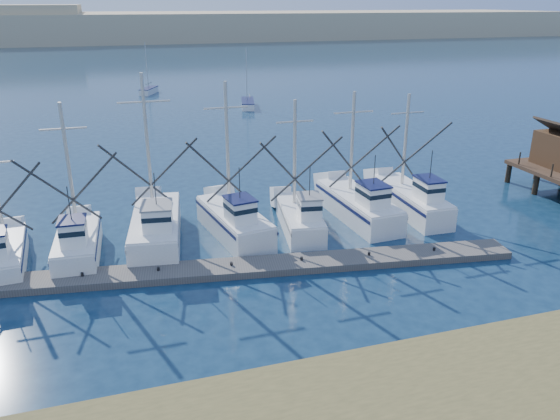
% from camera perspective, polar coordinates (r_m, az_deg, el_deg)
% --- Properties ---
extents(ground, '(500.00, 500.00, 0.00)m').
position_cam_1_polar(ground, '(28.29, 11.88, -9.66)').
color(ground, '#0D233B').
rests_on(ground, ground).
extents(floating_dock, '(30.81, 6.27, 0.41)m').
position_cam_1_polar(floating_dock, '(30.91, -3.23, -5.98)').
color(floating_dock, '#55504C').
rests_on(floating_dock, ground).
extents(dune_ridge, '(360.00, 60.00, 10.00)m').
position_cam_1_polar(dune_ridge, '(231.55, -14.77, 18.08)').
color(dune_ridge, tan).
rests_on(dune_ridge, ground).
extents(trawler_fleet, '(29.01, 8.85, 10.27)m').
position_cam_1_polar(trawler_fleet, '(35.15, -3.77, -1.11)').
color(trawler_fleet, white).
rests_on(trawler_fleet, ground).
extents(sailboat_near, '(3.03, 6.58, 8.10)m').
position_cam_1_polar(sailboat_near, '(79.50, -3.39, 11.03)').
color(sailboat_near, white).
rests_on(sailboat_near, ground).
extents(sailboat_far, '(3.44, 5.11, 8.10)m').
position_cam_1_polar(sailboat_far, '(93.75, -13.54, 12.03)').
color(sailboat_far, white).
rests_on(sailboat_far, ground).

